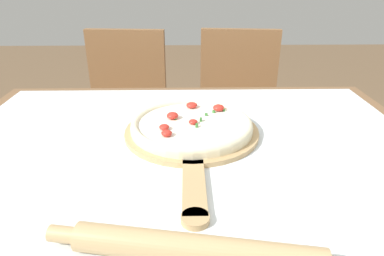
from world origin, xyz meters
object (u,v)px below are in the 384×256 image
object	(u,v)px
pizza_peel	(192,135)
pizza	(192,125)
rolling_pin	(197,250)
chair_right	(237,110)
chair_left	(126,111)

from	to	relation	value
pizza_peel	pizza	bearing A→B (deg)	90.35
pizza_peel	rolling_pin	distance (m)	0.40
rolling_pin	chair_right	size ratio (longest dim) A/B	0.50
pizza	chair_left	xyz separation A→B (m)	(-0.31, 0.78, -0.28)
rolling_pin	chair_left	size ratio (longest dim) A/B	0.50
pizza	chair_right	distance (m)	0.86
pizza_peel	chair_left	size ratio (longest dim) A/B	0.59
pizza_peel	pizza	distance (m)	0.03
pizza_peel	pizza	world-z (taller)	pizza
pizza	chair_right	xyz separation A→B (m)	(0.24, 0.78, -0.28)
pizza	chair_left	world-z (taller)	chair_left
pizza_peel	chair_left	bearing A→B (deg)	111.31
rolling_pin	chair_right	world-z (taller)	chair_right
pizza	rolling_pin	xyz separation A→B (m)	(-0.00, -0.43, -0.00)
pizza_peel	chair_left	xyz separation A→B (m)	(-0.31, 0.80, -0.26)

